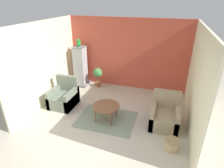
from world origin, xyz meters
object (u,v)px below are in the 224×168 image
Objects in this scene: birdcage at (81,67)px; wicker_basket at (172,144)px; coffee_table at (106,107)px; potted_plant at (98,75)px; armchair_right at (165,116)px; parrot at (79,43)px; armchair_left at (64,97)px.

birdcage reaches higher than wicker_basket.
birdcage is at bearing 131.63° from coffee_table.
armchair_right is at bearing -33.45° from potted_plant.
parrot is at bearing 143.89° from wicker_basket.
potted_plant is at bearing 3.56° from parrot.
birdcage is 0.73m from potted_plant.
wicker_basket is (0.22, -0.89, -0.14)m from armchair_right.
birdcage is 4.44m from wicker_basket.
parrot reaches higher than coffee_table.
potted_plant is at bearing 3.77° from birdcage.
birdcage is (-0.16, 1.60, 0.45)m from armchair_left.
armchair_right is at bearing -27.08° from parrot.
parrot is 0.39× the size of potted_plant.
potted_plant is at bearing 137.40° from wicker_basket.
armchair_right is 2.74× the size of wicker_basket.
birdcage reaches higher than coffee_table.
armchair_left is at bearing -107.80° from potted_plant.
coffee_table is at bearing -62.40° from potted_plant.
potted_plant is (0.69, 0.04, -1.19)m from parrot.
coffee_table is 2.53× the size of parrot.
potted_plant reaches higher than wicker_basket.
armchair_left and armchair_right have the same top height.
coffee_table reaches higher than wicker_basket.
parrot is at bearing 131.59° from coffee_table.
armchair_right is 3.17m from potted_plant.
coffee_table is 1.61m from armchair_left.
wicker_basket is (3.39, -0.99, -0.14)m from armchair_left.
potted_plant is at bearing 117.60° from coffee_table.
parrot reaches higher than wicker_basket.
armchair_right reaches higher than wicker_basket.
coffee_table is at bearing -171.27° from armchair_right.
parrot is (-0.16, 1.60, 1.41)m from armchair_left.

